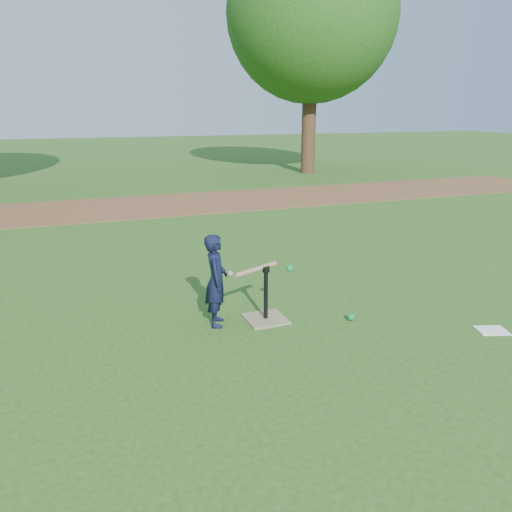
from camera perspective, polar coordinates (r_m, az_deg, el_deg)
name	(u,v)px	position (r m, az deg, el deg)	size (l,w,h in m)	color
ground	(264,329)	(5.33, 0.92, -8.29)	(80.00, 80.00, 0.00)	#285116
dirt_strip	(149,206)	(12.33, -12.18, 5.65)	(24.00, 3.00, 0.01)	brown
child	(216,280)	(5.27, -4.58, -2.79)	(0.36, 0.24, 1.00)	black
wiffle_ball_ground	(351,317)	(5.60, 10.80, -6.86)	(0.08, 0.08, 0.08)	#0C8A3B
clipboard	(492,330)	(5.82, 25.37, -7.70)	(0.30, 0.23, 0.01)	white
batting_tee	(266,310)	(5.49, 1.12, -6.24)	(0.43, 0.43, 0.61)	#8D8059
swing_action	(261,269)	(5.27, 0.54, -1.55)	(0.74, 0.30, 0.09)	#A37F5F
tree_right	(312,15)	(18.72, 6.41, 25.71)	(5.80, 5.80, 8.21)	#382316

